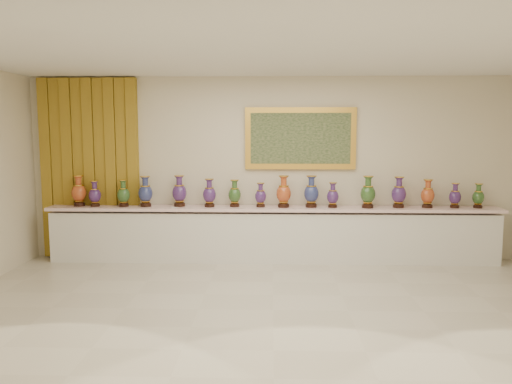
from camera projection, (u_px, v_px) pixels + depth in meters
ground at (273, 310)px, 5.92m from camera, size 8.00×8.00×0.00m
room at (123, 164)px, 8.23m from camera, size 8.00×8.00×8.00m
counter at (273, 235)px, 8.12m from camera, size 7.28×0.48×0.90m
vase_0 at (79, 192)px, 8.12m from camera, size 0.30×0.30×0.51m
vase_1 at (95, 195)px, 8.08m from camera, size 0.25×0.25×0.42m
vase_2 at (124, 195)px, 8.07m from camera, size 0.25×0.25×0.44m
vase_3 at (145, 193)px, 8.08m from camera, size 0.26×0.26×0.50m
vase_4 at (179, 192)px, 8.10m from camera, size 0.25×0.25×0.51m
vase_5 at (209, 194)px, 8.04m from camera, size 0.25×0.25×0.46m
vase_6 at (235, 195)px, 8.06m from camera, size 0.27×0.27×0.44m
vase_7 at (261, 196)px, 8.04m from camera, size 0.22×0.22×0.39m
vase_8 at (284, 193)px, 7.99m from camera, size 0.25×0.25×0.51m
vase_9 at (311, 193)px, 8.00m from camera, size 0.28×0.28×0.51m
vase_10 at (333, 196)px, 7.97m from camera, size 0.22×0.22×0.40m
vase_11 at (368, 194)px, 7.93m from camera, size 0.24×0.24×0.51m
vase_12 at (399, 194)px, 7.96m from camera, size 0.25×0.25×0.50m
vase_13 at (428, 195)px, 7.95m from camera, size 0.26×0.26×0.46m
vase_14 at (455, 197)px, 7.94m from camera, size 0.23×0.23×0.40m
vase_15 at (478, 197)px, 7.93m from camera, size 0.22×0.22×0.39m
label_card at (175, 208)px, 7.97m from camera, size 0.10×0.06×0.00m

